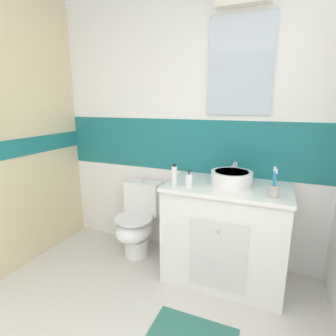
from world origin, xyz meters
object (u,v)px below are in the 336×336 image
at_px(sink_basin, 231,178).
at_px(toilet, 137,222).
at_px(soap_dispenser, 189,180).
at_px(toothbrush_cup, 274,190).
at_px(deodorant_spray_can, 174,175).

distance_m(sink_basin, toilet, 1.07).
bearing_deg(sink_basin, soap_dispenser, -150.57).
relative_size(toilet, soap_dispenser, 5.18).
bearing_deg(soap_dispenser, toothbrush_cup, -1.81).
bearing_deg(sink_basin, deodorant_spray_can, -156.25).
bearing_deg(toilet, deodorant_spray_can, -24.75).
distance_m(toilet, toothbrush_cup, 1.37).
bearing_deg(toilet, soap_dispenser, -19.07).
xyz_separation_m(toilet, soap_dispenser, (0.60, -0.21, 0.56)).
relative_size(sink_basin, toilet, 0.51).
xyz_separation_m(toilet, deodorant_spray_can, (0.48, -0.22, 0.59)).
bearing_deg(deodorant_spray_can, soap_dispenser, 6.78).
distance_m(toothbrush_cup, soap_dispenser, 0.64).
xyz_separation_m(sink_basin, deodorant_spray_can, (-0.43, -0.19, 0.02)).
xyz_separation_m(soap_dispenser, deodorant_spray_can, (-0.12, -0.01, 0.03)).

